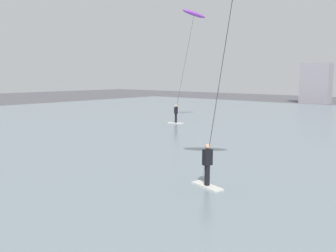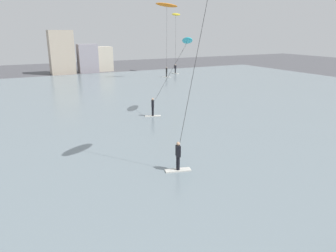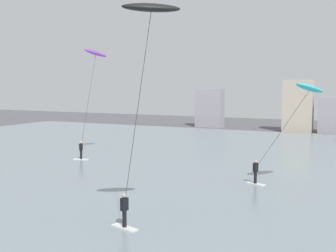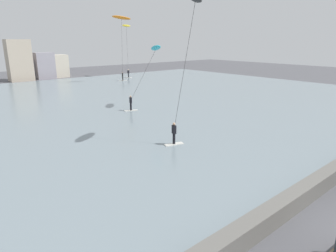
% 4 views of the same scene
% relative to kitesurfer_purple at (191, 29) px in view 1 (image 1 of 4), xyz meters
% --- Properties ---
extents(water_bay, '(84.00, 52.00, 0.10)m').
position_rel_kitesurfer_purple_xyz_m(water_bay, '(11.46, 1.73, -8.33)').
color(water_bay, gray).
rests_on(water_bay, ground).
extents(kitesurfer_purple, '(1.69, 3.96, 10.14)m').
position_rel_kitesurfer_purple_xyz_m(kitesurfer_purple, '(0.00, 0.00, 0.00)').
color(kitesurfer_purple, silver).
rests_on(kitesurfer_purple, water_bay).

